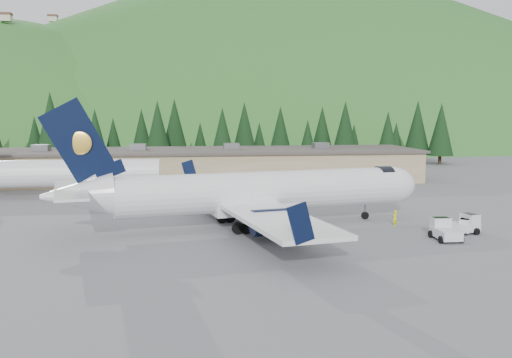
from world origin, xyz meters
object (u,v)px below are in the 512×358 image
Objects in this scene: terminal_building at (201,165)px; ramp_worker at (395,218)px; baggage_tug_b at (457,226)px; baggage_tug_c at (444,230)px; second_airliner at (52,173)px; airliner at (253,193)px; baggage_tug_a at (463,225)px.

terminal_building reaches higher than ramp_worker.
ramp_worker reaches higher than baggage_tug_b.
baggage_tug_b is at bearing -44.01° from baggage_tug_c.
second_airliner is at bearing 55.65° from baggage_tug_c.
baggage_tug_c is (40.04, -29.86, -2.50)m from second_airliner.
second_airliner reaches higher than baggage_tug_b.
baggage_tug_b is (18.59, -5.37, -2.71)m from airliner.
baggage_tug_a is 1.07× the size of baggage_tug_c.
airliner is 10.05× the size of baggage_tug_a.
baggage_tug_c is at bearing -158.97° from baggage_tug_a.
baggage_tug_c is at bearing -36.78° from airliner.
terminal_building is at bearing 38.78° from second_airliner.
terminal_building is at bearing 26.06° from baggage_tug_c.
terminal_building is at bearing 84.33° from airliner.
baggage_tug_a is 0.05× the size of terminal_building.
baggage_tug_b is at bearing -62.68° from terminal_building.
ramp_worker is at bearing -65.72° from terminal_building.
baggage_tug_c reaches higher than baggage_tug_a.
second_airliner reaches higher than terminal_building.
airliner is at bearing -46.55° from ramp_worker.
airliner is 10.77× the size of baggage_tug_c.
airliner reaches higher than baggage_tug_a.
ramp_worker is (-4.60, 3.89, 0.17)m from baggage_tug_b.
baggage_tug_c is (-2.38, -2.27, 0.18)m from baggage_tug_b.
second_airliner is at bearing 131.84° from baggage_tug_a.
second_airliner is at bearing -72.57° from ramp_worker.
baggage_tug_b is 6.03m from ramp_worker.
ramp_worker is (-5.01, 4.12, -0.01)m from baggage_tug_a.
second_airliner is 9.26× the size of baggage_tug_b.
baggage_tug_a is (18.99, -5.60, -2.53)m from airliner.
terminal_building is at bearing 102.45° from baggage_tug_a.
second_airliner is 44.71m from ramp_worker.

